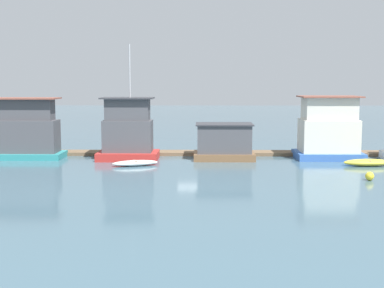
% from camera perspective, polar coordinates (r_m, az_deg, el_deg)
% --- Properties ---
extents(ground_plane, '(200.00, 200.00, 0.00)m').
position_cam_1_polar(ground_plane, '(45.82, 0.02, -1.59)').
color(ground_plane, '#426070').
extents(dock_walkway, '(59.60, 2.14, 0.30)m').
position_cam_1_polar(dock_walkway, '(48.42, 0.06, -0.96)').
color(dock_walkway, brown).
rests_on(dock_walkway, ground_plane).
extents(houseboat_teal, '(6.35, 3.25, 5.22)m').
position_cam_1_polar(houseboat_teal, '(48.10, -17.30, 1.19)').
color(houseboat_teal, teal).
rests_on(houseboat_teal, ground_plane).
extents(houseboat_red, '(5.09, 3.47, 9.70)m').
position_cam_1_polar(houseboat_red, '(45.52, -6.85, 1.20)').
color(houseboat_red, red).
rests_on(houseboat_red, ground_plane).
extents(houseboat_brown, '(5.12, 3.45, 3.07)m').
position_cam_1_polar(houseboat_brown, '(45.45, 3.43, 0.18)').
color(houseboat_brown, brown).
rests_on(houseboat_brown, ground_plane).
extents(houseboat_blue, '(5.60, 4.05, 5.37)m').
position_cam_1_polar(houseboat_blue, '(47.26, 14.36, 1.43)').
color(houseboat_blue, '#3866B7').
rests_on(houseboat_blue, ground_plane).
extents(dinghy_white, '(3.82, 2.24, 0.43)m').
position_cam_1_polar(dinghy_white, '(42.33, -6.09, -2.03)').
color(dinghy_white, white).
rests_on(dinghy_white, ground_plane).
extents(dinghy_yellow, '(3.91, 1.57, 0.53)m').
position_cam_1_polar(dinghy_yellow, '(44.28, 18.25, -1.88)').
color(dinghy_yellow, yellow).
rests_on(dinghy_yellow, ground_plane).
extents(buoy_yellow, '(0.58, 0.58, 0.58)m').
position_cam_1_polar(buoy_yellow, '(37.83, 18.42, -3.27)').
color(buoy_yellow, yellow).
rests_on(buoy_yellow, ground_plane).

